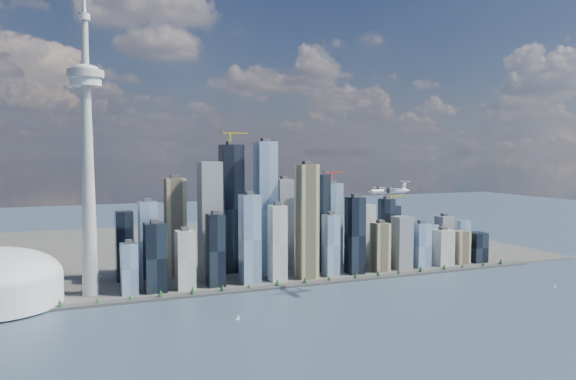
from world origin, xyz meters
name	(u,v)px	position (x,y,z in m)	size (l,w,h in m)	color
ground	(347,330)	(0.00, 0.00, 0.00)	(4000.00, 4000.00, 0.00)	#33445A
seawall	(278,287)	(0.00, 250.00, 2.00)	(1100.00, 22.00, 4.00)	#383838
land	(211,246)	(0.00, 700.00, 1.50)	(1400.00, 900.00, 3.00)	#4C4C47
shoreline_trees	(278,283)	(0.00, 250.00, 8.78)	(960.53, 7.20, 8.80)	#3F2D1E
skyscraper_cluster	(290,231)	(59.62, 336.82, 84.03)	(736.00, 142.00, 269.96)	black
needle_tower	(87,150)	(-300.00, 310.00, 235.84)	(56.00, 56.00, 550.50)	#9C9B97
airplane	(389,191)	(140.60, 123.97, 171.84)	(80.09, 70.83, 19.53)	silver
sailboat_west	(238,318)	(-117.80, 99.52, 2.79)	(6.28, 1.97, 8.70)	white
sailboat_east	(555,286)	(442.88, 69.93, 2.68)	(5.86, 3.55, 8.36)	white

